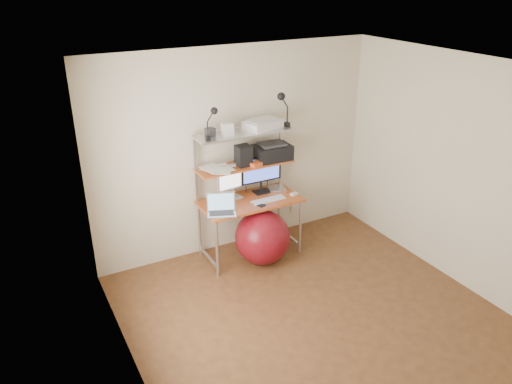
{
  "coord_description": "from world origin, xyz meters",
  "views": [
    {
      "loc": [
        -2.48,
        -3.33,
        3.27
      ],
      "look_at": [
        -0.07,
        1.15,
        0.98
      ],
      "focal_mm": 35.0,
      "sensor_mm": 36.0,
      "label": 1
    }
  ],
  "objects_px": {
    "exercise_ball": "(262,237)",
    "laptop": "(221,209)",
    "printer": "(272,152)",
    "monitor_silver": "(233,179)",
    "monitor_black": "(261,171)"
  },
  "relations": [
    {
      "from": "monitor_silver",
      "to": "exercise_ball",
      "type": "relative_size",
      "value": 0.7
    },
    {
      "from": "printer",
      "to": "exercise_ball",
      "type": "bearing_deg",
      "value": -130.25
    },
    {
      "from": "printer",
      "to": "monitor_silver",
      "type": "bearing_deg",
      "value": 178.71
    },
    {
      "from": "laptop",
      "to": "exercise_ball",
      "type": "bearing_deg",
      "value": 12.15
    },
    {
      "from": "monitor_black",
      "to": "laptop",
      "type": "bearing_deg",
      "value": -155.43
    },
    {
      "from": "monitor_black",
      "to": "printer",
      "type": "xyz_separation_m",
      "value": [
        0.13,
        -0.03,
        0.24
      ]
    },
    {
      "from": "laptop",
      "to": "printer",
      "type": "height_order",
      "value": "printer"
    },
    {
      "from": "monitor_black",
      "to": "laptop",
      "type": "xyz_separation_m",
      "value": [
        -0.68,
        -0.3,
        -0.22
      ]
    },
    {
      "from": "monitor_silver",
      "to": "monitor_black",
      "type": "distance_m",
      "value": 0.38
    },
    {
      "from": "exercise_ball",
      "to": "printer",
      "type": "bearing_deg",
      "value": 47.54
    },
    {
      "from": "monitor_silver",
      "to": "laptop",
      "type": "bearing_deg",
      "value": -141.8
    },
    {
      "from": "exercise_ball",
      "to": "laptop",
      "type": "bearing_deg",
      "value": 170.3
    },
    {
      "from": "printer",
      "to": "exercise_ball",
      "type": "height_order",
      "value": "printer"
    },
    {
      "from": "monitor_black",
      "to": "exercise_ball",
      "type": "height_order",
      "value": "monitor_black"
    },
    {
      "from": "monitor_silver",
      "to": "printer",
      "type": "relative_size",
      "value": 1.03
    }
  ]
}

